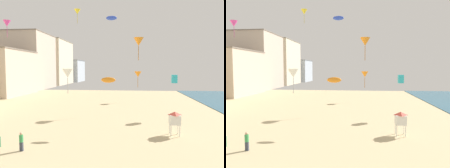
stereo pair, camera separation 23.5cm
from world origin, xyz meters
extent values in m
cube|color=#C6B29E|center=(-30.73, 63.88, 9.71)|extent=(13.46, 16.87, 19.42)
cube|color=slate|center=(-30.73, 63.88, 19.57)|extent=(13.73, 17.21, 0.30)
cube|color=beige|center=(-30.73, 86.03, 9.88)|extent=(13.55, 20.83, 19.77)
cube|color=gray|center=(-30.73, 86.03, 19.92)|extent=(13.82, 21.24, 0.30)
cube|color=#ADB7C1|center=(-30.73, 107.46, 5.84)|extent=(16.86, 17.08, 11.69)
cube|color=slate|center=(-30.73, 107.46, 11.84)|extent=(17.20, 17.42, 0.30)
cube|color=#383D4C|center=(-3.32, 7.83, 0.40)|extent=(0.28, 0.18, 0.80)
cylinder|color=#389951|center=(-3.32, 7.83, 1.10)|extent=(0.34, 0.34, 0.60)
sphere|color=tan|center=(-3.32, 7.83, 1.52)|extent=(0.24, 0.24, 0.24)
cylinder|color=white|center=(10.20, 13.05, 0.60)|extent=(0.10, 0.10, 1.20)
cylinder|color=white|center=(11.10, 13.05, 0.60)|extent=(0.10, 0.10, 1.20)
cylinder|color=white|center=(10.20, 13.95, 0.60)|extent=(0.10, 0.10, 1.20)
cylinder|color=white|center=(11.10, 13.95, 0.60)|extent=(0.10, 0.10, 1.20)
cube|color=white|center=(10.65, 13.50, 1.70)|extent=(1.10, 1.10, 1.00)
pyramid|color=#D14C3D|center=(10.65, 13.50, 2.38)|extent=(1.10, 1.10, 0.35)
cone|color=#DB3D9E|center=(-13.33, 22.56, 14.13)|extent=(1.15, 1.15, 0.94)
cylinder|color=#992A6E|center=(-13.33, 22.56, 12.82)|extent=(0.06, 0.06, 1.67)
cone|color=orange|center=(7.17, 27.18, 11.65)|extent=(1.68, 1.68, 1.38)
cylinder|color=#A75C15|center=(7.17, 27.18, 9.73)|extent=(0.09, 0.09, 2.45)
ellipsoid|color=orange|center=(3.46, 14.54, 5.82)|extent=(1.63, 0.45, 0.63)
cube|color=#2DB7CC|center=(12.21, 22.09, 5.62)|extent=(0.76, 0.76, 1.19)
cone|color=white|center=(-0.15, 11.05, 6.64)|extent=(1.07, 1.07, 0.87)
cylinder|color=#A4A4A4|center=(-0.15, 11.05, 5.42)|extent=(0.06, 0.06, 1.55)
cone|color=orange|center=(7.38, 37.36, 5.91)|extent=(1.57, 1.57, 1.29)
cylinder|color=#A75C15|center=(7.38, 37.36, 4.12)|extent=(0.09, 0.09, 2.29)
ellipsoid|color=blue|center=(1.57, 37.35, 18.10)|extent=(2.38, 0.66, 0.93)
cone|color=yellow|center=(-4.77, 32.67, 18.34)|extent=(1.22, 1.22, 1.00)
cylinder|color=#A49220|center=(-4.77, 32.67, 16.96)|extent=(0.07, 0.07, 1.77)
camera|label=1|loc=(6.13, -9.03, 7.04)|focal=33.79mm
camera|label=2|loc=(6.36, -9.00, 7.04)|focal=33.79mm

